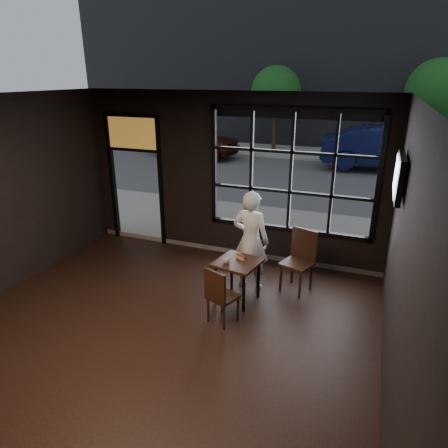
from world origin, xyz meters
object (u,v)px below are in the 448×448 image
at_px(cafe_table, 237,281).
at_px(man, 251,241).
at_px(chair_near, 223,295).
at_px(navy_car, 386,148).

height_order(cafe_table, man, man).
bearing_deg(chair_near, cafe_table, -70.05).
bearing_deg(cafe_table, navy_car, 88.94).
xyz_separation_m(cafe_table, navy_car, (2.14, 10.73, 0.53)).
height_order(chair_near, navy_car, navy_car).
xyz_separation_m(chair_near, navy_car, (2.15, 11.37, 0.43)).
bearing_deg(navy_car, cafe_table, 164.83).
bearing_deg(man, chair_near, 91.19).
height_order(man, navy_car, man).
relative_size(cafe_table, chair_near, 0.79).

